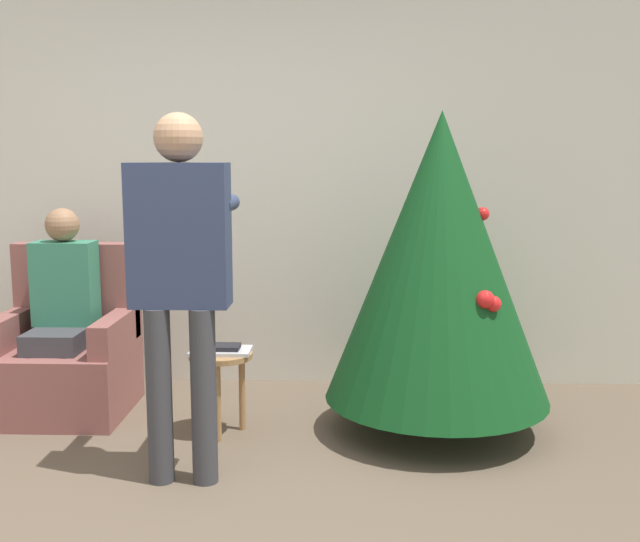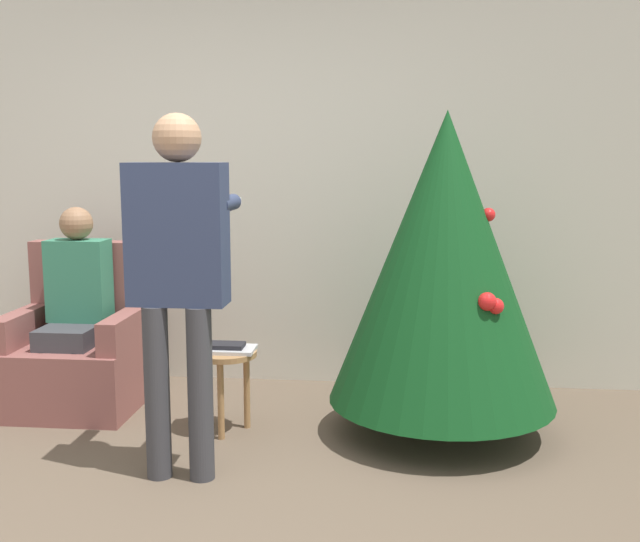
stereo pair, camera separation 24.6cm
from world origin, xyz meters
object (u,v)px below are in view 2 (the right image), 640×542
(person_standing, at_px, (178,261))
(armchair, at_px, (80,353))
(christmas_tree, at_px, (444,259))
(person_seated, at_px, (75,300))
(side_stool, at_px, (225,366))

(person_standing, bearing_deg, armchair, 134.59)
(christmas_tree, relative_size, person_seated, 1.44)
(armchair, distance_m, person_seated, 0.34)
(person_standing, distance_m, side_stool, 0.88)
(person_standing, height_order, side_stool, person_standing)
(armchair, height_order, person_standing, person_standing)
(christmas_tree, xyz_separation_m, armchair, (-2.19, 0.26, -0.65))
(christmas_tree, height_order, armchair, christmas_tree)
(christmas_tree, xyz_separation_m, side_stool, (-1.19, -0.10, -0.60))
(person_seated, bearing_deg, christmas_tree, -5.94)
(armchair, relative_size, person_seated, 0.81)
(armchair, distance_m, side_stool, 1.06)
(christmas_tree, distance_m, side_stool, 1.34)
(person_seated, height_order, person_standing, person_standing)
(christmas_tree, height_order, person_seated, christmas_tree)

